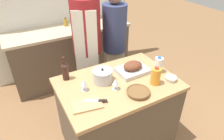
% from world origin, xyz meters
% --- Properties ---
extents(ground_plane, '(12.00, 12.00, 0.00)m').
position_xyz_m(ground_plane, '(0.00, 0.00, 0.00)').
color(ground_plane, '#8E6642').
extents(kitchen_island, '(1.20, 0.83, 0.86)m').
position_xyz_m(kitchen_island, '(0.00, 0.00, 0.43)').
color(kitchen_island, brown).
rests_on(kitchen_island, ground_plane).
extents(back_counter, '(1.98, 0.60, 0.92)m').
position_xyz_m(back_counter, '(0.00, 1.56, 0.46)').
color(back_counter, brown).
rests_on(back_counter, ground_plane).
extents(back_wall, '(2.48, 0.10, 2.55)m').
position_xyz_m(back_wall, '(0.00, 1.91, 1.27)').
color(back_wall, silver).
rests_on(back_wall, ground_plane).
extents(roasting_pan, '(0.34, 0.27, 0.13)m').
position_xyz_m(roasting_pan, '(0.24, 0.09, 0.91)').
color(roasting_pan, '#BCBCC1').
rests_on(roasting_pan, kitchen_island).
extents(wicker_basket, '(0.23, 0.23, 0.04)m').
position_xyz_m(wicker_basket, '(0.07, -0.25, 0.88)').
color(wicker_basket, brown).
rests_on(wicker_basket, kitchen_island).
extents(cutting_board, '(0.29, 0.21, 0.02)m').
position_xyz_m(cutting_board, '(-0.41, -0.17, 0.87)').
color(cutting_board, tan).
rests_on(cutting_board, kitchen_island).
extents(stock_pot, '(0.21, 0.21, 0.16)m').
position_xyz_m(stock_pot, '(-0.13, 0.09, 0.93)').
color(stock_pot, '#B7B7BC').
rests_on(stock_pot, kitchen_island).
extents(mixing_bowl, '(0.13, 0.13, 0.04)m').
position_xyz_m(mixing_bowl, '(0.50, -0.23, 0.89)').
color(mixing_bowl, beige).
rests_on(mixing_bowl, kitchen_island).
extents(juice_jug, '(0.10, 0.10, 0.19)m').
position_xyz_m(juice_jug, '(0.32, -0.20, 0.95)').
color(juice_jug, orange).
rests_on(juice_jug, kitchen_island).
extents(milk_jug, '(0.09, 0.09, 0.19)m').
position_xyz_m(milk_jug, '(0.48, -0.04, 0.95)').
color(milk_jug, white).
rests_on(milk_jug, kitchen_island).
extents(wine_bottle_green, '(0.07, 0.07, 0.26)m').
position_xyz_m(wine_bottle_green, '(-0.44, 0.31, 0.96)').
color(wine_bottle_green, '#381E19').
rests_on(wine_bottle_green, kitchen_island).
extents(wine_glass_left, '(0.07, 0.07, 0.13)m').
position_xyz_m(wine_glass_left, '(-0.35, 0.05, 0.95)').
color(wine_glass_left, silver).
rests_on(wine_glass_left, kitchen_island).
extents(wine_glass_right, '(0.07, 0.07, 0.13)m').
position_xyz_m(wine_glass_right, '(-0.08, -0.09, 0.95)').
color(wine_glass_right, silver).
rests_on(wine_glass_right, kitchen_island).
extents(knife_chef, '(0.20, 0.12, 0.01)m').
position_xyz_m(knife_chef, '(-0.32, -0.17, 0.88)').
color(knife_chef, '#B7B7BC').
rests_on(knife_chef, cutting_board).
extents(condiment_bottle_tall, '(0.05, 0.05, 0.15)m').
position_xyz_m(condiment_bottle_tall, '(0.70, 1.69, 0.99)').
color(condiment_bottle_tall, maroon).
rests_on(condiment_bottle_tall, back_counter).
extents(condiment_bottle_short, '(0.06, 0.06, 0.14)m').
position_xyz_m(condiment_bottle_short, '(-0.00, 1.68, 0.98)').
color(condiment_bottle_short, '#B28E2D').
rests_on(condiment_bottle_short, back_counter).
extents(person_cook_aproned, '(0.39, 0.41, 1.75)m').
position_xyz_m(person_cook_aproned, '(0.01, 0.82, 0.97)').
color(person_cook_aproned, beige).
rests_on(person_cook_aproned, ground_plane).
extents(person_cook_guest, '(0.33, 0.33, 1.60)m').
position_xyz_m(person_cook_guest, '(0.42, 0.82, 0.89)').
color(person_cook_guest, beige).
rests_on(person_cook_guest, ground_plane).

